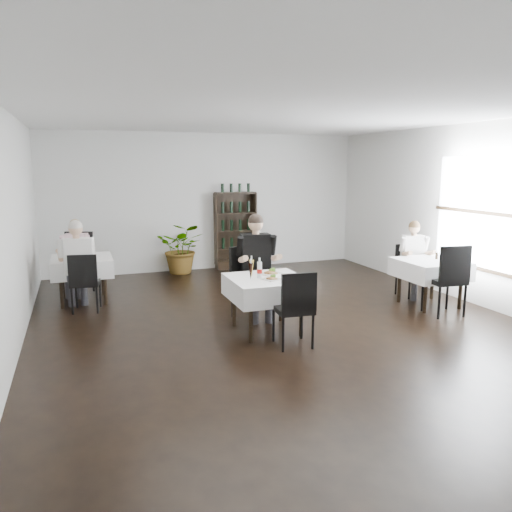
{
  "coord_description": "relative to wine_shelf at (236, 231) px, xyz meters",
  "views": [
    {
      "loc": [
        -2.72,
        -6.29,
        2.3
      ],
      "look_at": [
        -0.39,
        0.2,
        1.05
      ],
      "focal_mm": 35.0,
      "sensor_mm": 36.0,
      "label": 1
    }
  ],
  "objects": [
    {
      "name": "left_table",
      "position": [
        -3.3,
        -1.81,
        -0.23
      ],
      "size": [
        0.98,
        0.98,
        0.77
      ],
      "color": "black",
      "rests_on": "ground"
    },
    {
      "name": "coke_bottle",
      "position": [
        -1.01,
        -4.31,
        0.04
      ],
      "size": [
        0.07,
        0.07,
        0.29
      ],
      "color": "silver",
      "rests_on": "main_table"
    },
    {
      "name": "plate_far",
      "position": [
        -0.77,
        -4.14,
        -0.06
      ],
      "size": [
        0.36,
        0.36,
        0.08
      ],
      "color": "white",
      "rests_on": "main_table"
    },
    {
      "name": "room_shell",
      "position": [
        -0.6,
        -4.31,
        0.65
      ],
      "size": [
        9.0,
        9.0,
        9.0
      ],
      "color": "black",
      "rests_on": "ground"
    },
    {
      "name": "napkin_cutlery",
      "position": [
        -0.56,
        -4.56,
        -0.07
      ],
      "size": [
        0.22,
        0.22,
        0.02
      ],
      "color": "black",
      "rests_on": "main_table"
    },
    {
      "name": "right_chair_near",
      "position": [
        1.98,
        -4.59,
        -0.21
      ],
      "size": [
        0.56,
        0.57,
        1.12
      ],
      "color": "black",
      "rests_on": "ground"
    },
    {
      "name": "diner_main",
      "position": [
        -0.81,
        -3.66,
        0.08
      ],
      "size": [
        0.63,
        0.64,
        1.59
      ],
      "color": "#393940",
      "rests_on": "ground"
    },
    {
      "name": "right_chair_far",
      "position": [
        2.21,
        -3.31,
        -0.32
      ],
      "size": [
        0.43,
        0.44,
        0.92
      ],
      "color": "black",
      "rests_on": "ground"
    },
    {
      "name": "left_chair_far",
      "position": [
        -3.37,
        -1.17,
        -0.21
      ],
      "size": [
        0.65,
        0.66,
        1.12
      ],
      "color": "black",
      "rests_on": "ground"
    },
    {
      "name": "pilsner_lager",
      "position": [
        -1.1,
        -4.25,
        0.05
      ],
      "size": [
        0.07,
        0.07,
        0.31
      ],
      "color": "gold",
      "rests_on": "main_table"
    },
    {
      "name": "potted_tree",
      "position": [
        -1.24,
        -0.11,
        -0.3
      ],
      "size": [
        1.24,
        1.17,
        1.09
      ],
      "primitive_type": "imported",
      "rotation": [
        0.0,
        0.0,
        -0.41
      ],
      "color": "#2A5B1F",
      "rests_on": "ground"
    },
    {
      "name": "main_chair_near",
      "position": [
        -0.79,
        -5.04,
        -0.28
      ],
      "size": [
        0.49,
        0.49,
        1.0
      ],
      "color": "black",
      "rests_on": "ground"
    },
    {
      "name": "left_chair_near",
      "position": [
        -3.28,
        -2.49,
        -0.31
      ],
      "size": [
        0.5,
        0.5,
        0.95
      ],
      "color": "black",
      "rests_on": "ground"
    },
    {
      "name": "window_right",
      "position": [
        2.88,
        -4.31,
        0.65
      ],
      "size": [
        0.06,
        2.3,
        1.85
      ],
      "color": "white",
      "rests_on": "room_shell"
    },
    {
      "name": "main_table",
      "position": [
        -0.9,
        -4.31,
        -0.23
      ],
      "size": [
        1.03,
        1.03,
        0.77
      ],
      "color": "black",
      "rests_on": "ground"
    },
    {
      "name": "plate_near",
      "position": [
        -0.88,
        -4.45,
        -0.06
      ],
      "size": [
        0.28,
        0.28,
        0.07
      ],
      "color": "white",
      "rests_on": "main_table"
    },
    {
      "name": "diner_left_far",
      "position": [
        -3.39,
        -1.3,
        -0.05
      ],
      "size": [
        0.57,
        0.6,
        1.37
      ],
      "color": "#393940",
      "rests_on": "ground"
    },
    {
      "name": "wine_shelf",
      "position": [
        0.0,
        0.0,
        0.0
      ],
      "size": [
        0.9,
        0.28,
        1.75
      ],
      "color": "black",
      "rests_on": "ground"
    },
    {
      "name": "main_chair_far",
      "position": [
        -0.92,
        -3.57,
        -0.23
      ],
      "size": [
        0.63,
        0.64,
        1.09
      ],
      "color": "black",
      "rests_on": "ground"
    },
    {
      "name": "right_table",
      "position": [
        2.1,
        -4.01,
        -0.23
      ],
      "size": [
        0.98,
        0.98,
        0.77
      ],
      "color": "black",
      "rests_on": "ground"
    },
    {
      "name": "diner_left_near",
      "position": [
        -3.37,
        -2.34,
        0.0
      ],
      "size": [
        0.57,
        0.58,
        1.47
      ],
      "color": "#393940",
      "rests_on": "ground"
    },
    {
      "name": "pilsner_dark",
      "position": [
        -1.15,
        -4.35,
        0.04
      ],
      "size": [
        0.07,
        0.07,
        0.29
      ],
      "color": "black",
      "rests_on": "main_table"
    },
    {
      "name": "pepper_mill",
      "position": [
        2.25,
        -3.96,
        -0.02
      ],
      "size": [
        0.05,
        0.05,
        0.11
      ],
      "primitive_type": "cylinder",
      "rotation": [
        0.0,
        0.0,
        -0.25
      ],
      "color": "black",
      "rests_on": "right_table"
    },
    {
      "name": "diner_right_far",
      "position": [
        2.21,
        -3.44,
        -0.06
      ],
      "size": [
        0.55,
        0.58,
        1.35
      ],
      "color": "#393940",
      "rests_on": "ground"
    }
  ]
}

